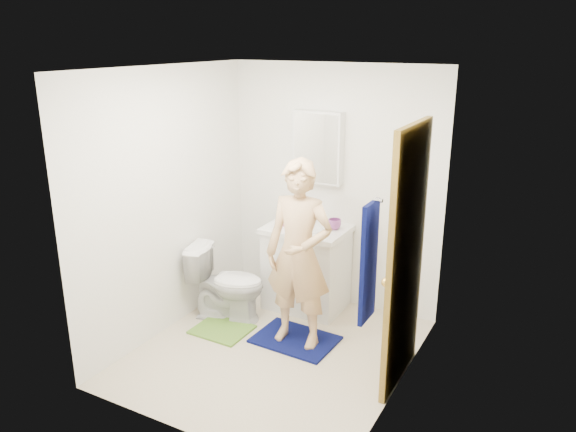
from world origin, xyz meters
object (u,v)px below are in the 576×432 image
Objects in this scene: vanity_cabinet at (306,270)px; medicine_cabinet at (318,147)px; towel at (369,263)px; soap_dispenser at (286,216)px; man at (299,255)px; toothbrush_cup at (335,224)px; toilet at (227,283)px.

medicine_cabinet reaches higher than vanity_cabinet.
towel reaches higher than soap_dispenser.
man is at bearing -53.27° from soap_dispenser.
toothbrush_cup is at bearing 120.55° from towel.
soap_dispenser is 0.12× the size of man.
man is at bearing -110.60° from toilet.
toothbrush_cup reaches higher than toilet.
medicine_cabinet is at bearing 90.00° from vanity_cabinet.
medicine_cabinet is at bearing 124.61° from towel.
man reaches higher than toilet.
toilet is 0.96m from man.
towel is at bearing -55.39° from medicine_cabinet.
medicine_cabinet is at bearing 149.70° from toothbrush_cup.
vanity_cabinet is at bearing 128.47° from towel.
medicine_cabinet is 0.76m from toothbrush_cup.
toothbrush_cup is (0.26, -0.15, -0.70)m from medicine_cabinet.
man reaches higher than towel.
toilet is (-1.74, 0.90, -0.88)m from towel.
medicine_cabinet reaches higher than man.
toothbrush_cup is (0.82, 0.65, 0.53)m from toilet.
towel is 1.84m from toothbrush_cup.
man is (0.83, -0.10, 0.48)m from toilet.
man reaches higher than vanity_cabinet.
soap_dispenser reaches higher than toothbrush_cup.
toothbrush_cup is (-0.92, 1.56, -0.35)m from towel.
toothbrush_cup is at bearing -65.35° from toilet.
toothbrush_cup is at bearing 15.72° from soap_dispenser.
soap_dispenser reaches higher than vanity_cabinet.
vanity_cabinet is at bearing 108.34° from man.
towel is at bearing -51.53° from vanity_cabinet.
toilet is at bearing 170.25° from man.
soap_dispenser is 1.52× the size of toothbrush_cup.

